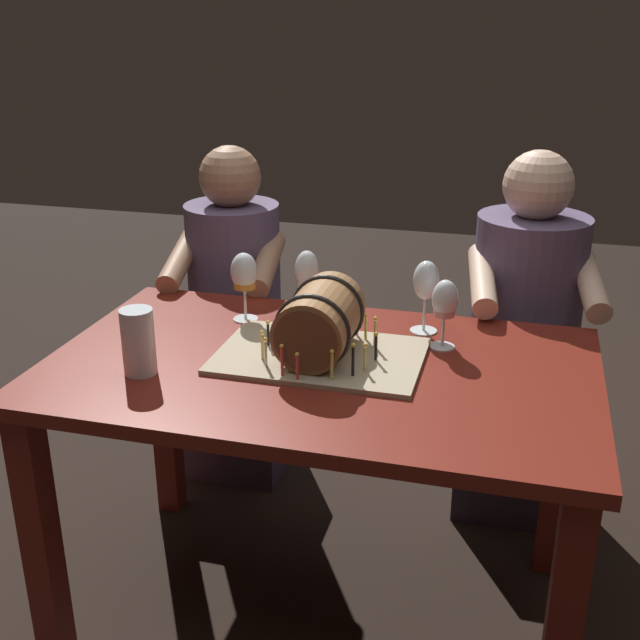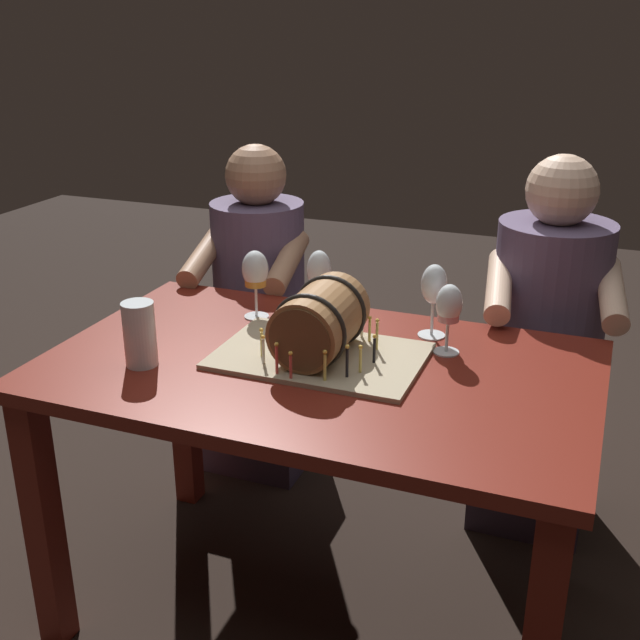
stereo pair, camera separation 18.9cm
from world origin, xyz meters
name	(u,v)px [view 1 (the left image)]	position (x,y,z in m)	size (l,w,h in m)	color
ground_plane	(320,608)	(0.00, 0.00, 0.00)	(8.00, 8.00, 0.00)	black
dining_table	(320,407)	(0.00, 0.00, 0.62)	(1.32, 0.80, 0.74)	maroon
barrel_cake	(320,328)	(-0.01, 0.03, 0.82)	(0.50, 0.33, 0.19)	tan
wine_glass_empty	(426,283)	(0.21, 0.26, 0.88)	(0.07, 0.07, 0.19)	white
wine_glass_white	(307,273)	(-0.12, 0.32, 0.86)	(0.07, 0.07, 0.18)	white
wine_glass_amber	(244,275)	(-0.27, 0.22, 0.87)	(0.07, 0.07, 0.19)	white
wine_glass_rose	(445,303)	(0.27, 0.17, 0.86)	(0.06, 0.06, 0.18)	white
beer_pint	(139,344)	(-0.39, -0.16, 0.81)	(0.08, 0.08, 0.16)	white
person_seated_left	(236,333)	(-0.47, 0.65, 0.51)	(0.38, 0.48, 1.14)	#372D40
person_seated_right	(521,355)	(0.47, 0.65, 0.54)	(0.41, 0.50, 1.17)	#372D40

